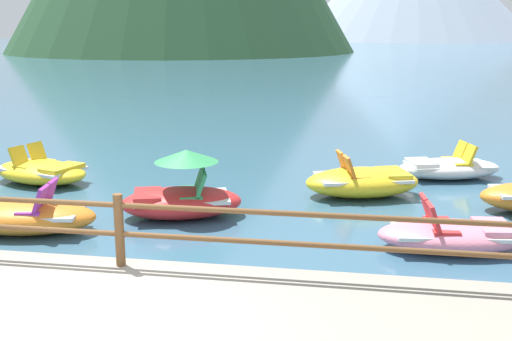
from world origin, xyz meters
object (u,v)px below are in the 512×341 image
Objects in this scene: pedal_boat_2 at (453,235)px; pedal_boat_6 at (363,181)px; pedal_boat_7 at (25,216)px; pedal_boat_4 at (182,195)px; pedal_boat_1 at (41,171)px; pedal_boat_5 at (448,168)px.

pedal_boat_6 is at bearing 115.47° from pedal_boat_2.
pedal_boat_6 is 1.04× the size of pedal_boat_7.
pedal_boat_7 is (-5.59, -3.27, -0.03)m from pedal_boat_6.
pedal_boat_7 is at bearing -151.61° from pedal_boat_4.
pedal_boat_5 is (8.92, 1.93, -0.01)m from pedal_boat_1.
pedal_boat_1 is at bearing 161.29° from pedal_boat_2.
pedal_boat_7 is (1.42, -3.20, 0.02)m from pedal_boat_1.
pedal_boat_1 is at bearing 152.96° from pedal_boat_4.
pedal_boat_1 is 1.08× the size of pedal_boat_2.
pedal_boat_6 reaches higher than pedal_boat_7.
pedal_boat_2 is 4.71m from pedal_boat_4.
pedal_boat_4 is at bearing -143.16° from pedal_boat_5.
pedal_boat_4 is (-4.62, 0.92, 0.18)m from pedal_boat_2.
pedal_boat_5 is (5.14, 3.85, -0.17)m from pedal_boat_4.
pedal_boat_2 is 4.80m from pedal_boat_5.
pedal_boat_4 is 3.80m from pedal_boat_6.
pedal_boat_5 is 2.67m from pedal_boat_6.
pedal_boat_4 is 2.68m from pedal_boat_7.
pedal_boat_1 is 7.01m from pedal_boat_6.
pedal_boat_2 is 3.23m from pedal_boat_6.
pedal_boat_2 is 6.98m from pedal_boat_7.
pedal_boat_6 is (-1.39, 2.92, 0.07)m from pedal_boat_2.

